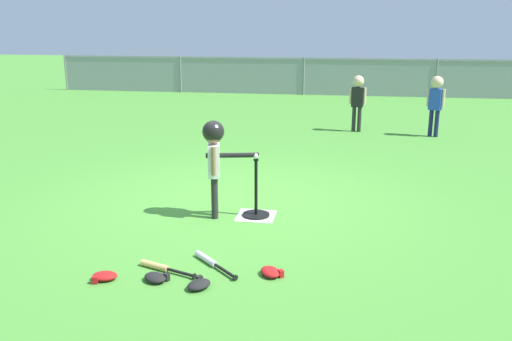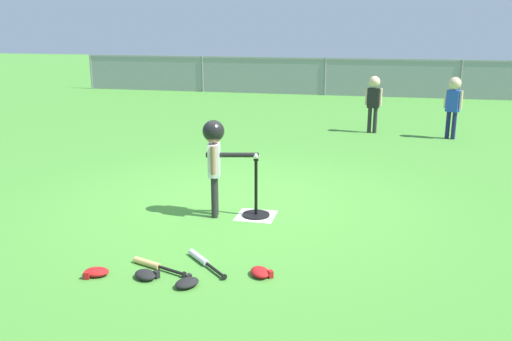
{
  "view_description": "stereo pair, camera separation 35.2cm",
  "coord_description": "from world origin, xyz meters",
  "px_view_note": "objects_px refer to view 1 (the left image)",
  "views": [
    {
      "loc": [
        1.3,
        -6.32,
        2.17
      ],
      "look_at": [
        0.34,
        -0.46,
        0.55
      ],
      "focal_mm": 37.85,
      "sensor_mm": 36.0,
      "label": 1
    },
    {
      "loc": [
        1.65,
        -6.25,
        2.17
      ],
      "look_at": [
        0.34,
        -0.46,
        0.55
      ],
      "focal_mm": 37.85,
      "sensor_mm": 36.0,
      "label": 2
    }
  ],
  "objects_px": {
    "baseball_on_tee": "(256,156)",
    "fielder_deep_left": "(436,98)",
    "glove_outfield_drop": "(199,284)",
    "glove_tossed_aside": "(156,278)",
    "batter_child": "(214,149)",
    "spare_bat_wood": "(160,267)",
    "glove_by_plate": "(104,276)",
    "fielder_near_right": "(358,96)",
    "glove_near_bats": "(271,272)",
    "spare_bat_silver": "(210,261)",
    "batting_tee": "(256,207)"
  },
  "relations": [
    {
      "from": "batting_tee",
      "to": "fielder_deep_left",
      "type": "height_order",
      "value": "fielder_deep_left"
    },
    {
      "from": "batting_tee",
      "to": "baseball_on_tee",
      "type": "distance_m",
      "value": 0.61
    },
    {
      "from": "batter_child",
      "to": "spare_bat_wood",
      "type": "height_order",
      "value": "batter_child"
    },
    {
      "from": "baseball_on_tee",
      "to": "fielder_deep_left",
      "type": "distance_m",
      "value": 5.79
    },
    {
      "from": "spare_bat_silver",
      "to": "fielder_deep_left",
      "type": "bearing_deg",
      "value": 65.61
    },
    {
      "from": "fielder_deep_left",
      "to": "spare_bat_wood",
      "type": "bearing_deg",
      "value": -116.7
    },
    {
      "from": "spare_bat_silver",
      "to": "spare_bat_wood",
      "type": "relative_size",
      "value": 0.88
    },
    {
      "from": "batting_tee",
      "to": "baseball_on_tee",
      "type": "relative_size",
      "value": 9.26
    },
    {
      "from": "batting_tee",
      "to": "fielder_deep_left",
      "type": "relative_size",
      "value": 0.57
    },
    {
      "from": "glove_near_bats",
      "to": "fielder_deep_left",
      "type": "bearing_deg",
      "value": 70.49
    },
    {
      "from": "fielder_deep_left",
      "to": "glove_outfield_drop",
      "type": "xyz_separation_m",
      "value": [
        -2.91,
        -6.94,
        -0.73
      ]
    },
    {
      "from": "glove_near_bats",
      "to": "glove_outfield_drop",
      "type": "bearing_deg",
      "value": -149.62
    },
    {
      "from": "baseball_on_tee",
      "to": "glove_tossed_aside",
      "type": "xyz_separation_m",
      "value": [
        -0.59,
        -1.78,
        -0.69
      ]
    },
    {
      "from": "batter_child",
      "to": "fielder_near_right",
      "type": "distance_m",
      "value": 5.73
    },
    {
      "from": "spare_bat_wood",
      "to": "glove_tossed_aside",
      "type": "height_order",
      "value": "glove_tossed_aside"
    },
    {
      "from": "fielder_near_right",
      "to": "spare_bat_silver",
      "type": "height_order",
      "value": "fielder_near_right"
    },
    {
      "from": "glove_by_plate",
      "to": "glove_tossed_aside",
      "type": "distance_m",
      "value": 0.46
    },
    {
      "from": "baseball_on_tee",
      "to": "glove_by_plate",
      "type": "xyz_separation_m",
      "value": [
        -1.05,
        -1.83,
        -0.69
      ]
    },
    {
      "from": "baseball_on_tee",
      "to": "batter_child",
      "type": "relative_size",
      "value": 0.07
    },
    {
      "from": "spare_bat_wood",
      "to": "fielder_deep_left",
      "type": "bearing_deg",
      "value": 63.3
    },
    {
      "from": "baseball_on_tee",
      "to": "fielder_near_right",
      "type": "relative_size",
      "value": 0.06
    },
    {
      "from": "fielder_near_right",
      "to": "glove_near_bats",
      "type": "xyz_separation_m",
      "value": [
        -0.84,
        -6.88,
        -0.71
      ]
    },
    {
      "from": "batter_child",
      "to": "spare_bat_wood",
      "type": "distance_m",
      "value": 1.66
    },
    {
      "from": "batter_child",
      "to": "glove_near_bats",
      "type": "bearing_deg",
      "value": -59.09
    },
    {
      "from": "baseball_on_tee",
      "to": "glove_outfield_drop",
      "type": "distance_m",
      "value": 1.97
    },
    {
      "from": "baseball_on_tee",
      "to": "glove_tossed_aside",
      "type": "distance_m",
      "value": 2.0
    },
    {
      "from": "baseball_on_tee",
      "to": "glove_by_plate",
      "type": "relative_size",
      "value": 0.3
    },
    {
      "from": "spare_bat_silver",
      "to": "glove_near_bats",
      "type": "relative_size",
      "value": 1.87
    },
    {
      "from": "glove_tossed_aside",
      "to": "batter_child",
      "type": "bearing_deg",
      "value": 85.41
    },
    {
      "from": "batting_tee",
      "to": "spare_bat_wood",
      "type": "height_order",
      "value": "batting_tee"
    },
    {
      "from": "batter_child",
      "to": "baseball_on_tee",
      "type": "bearing_deg",
      "value": 12.3
    },
    {
      "from": "fielder_deep_left",
      "to": "glove_tossed_aside",
      "type": "relative_size",
      "value": 4.41
    },
    {
      "from": "fielder_deep_left",
      "to": "glove_outfield_drop",
      "type": "relative_size",
      "value": 4.39
    },
    {
      "from": "glove_tossed_aside",
      "to": "glove_outfield_drop",
      "type": "distance_m",
      "value": 0.41
    },
    {
      "from": "glove_near_bats",
      "to": "batting_tee",
      "type": "bearing_deg",
      "value": 104.27
    },
    {
      "from": "batter_child",
      "to": "glove_by_plate",
      "type": "distance_m",
      "value": 1.98
    },
    {
      "from": "fielder_deep_left",
      "to": "fielder_near_right",
      "type": "bearing_deg",
      "value": 169.59
    },
    {
      "from": "batting_tee",
      "to": "glove_outfield_drop",
      "type": "bearing_deg",
      "value": -95.83
    },
    {
      "from": "baseball_on_tee",
      "to": "glove_near_bats",
      "type": "distance_m",
      "value": 1.7
    },
    {
      "from": "fielder_deep_left",
      "to": "glove_by_plate",
      "type": "height_order",
      "value": "fielder_deep_left"
    },
    {
      "from": "glove_by_plate",
      "to": "glove_near_bats",
      "type": "distance_m",
      "value": 1.47
    },
    {
      "from": "batter_child",
      "to": "glove_tossed_aside",
      "type": "xyz_separation_m",
      "value": [
        -0.13,
        -1.68,
        -0.77
      ]
    },
    {
      "from": "spare_bat_silver",
      "to": "glove_tossed_aside",
      "type": "bearing_deg",
      "value": -132.99
    },
    {
      "from": "batting_tee",
      "to": "spare_bat_wood",
      "type": "xyz_separation_m",
      "value": [
        -0.63,
        -1.56,
        -0.08
      ]
    },
    {
      "from": "fielder_deep_left",
      "to": "glove_tossed_aside",
      "type": "xyz_separation_m",
      "value": [
        -3.32,
        -6.88,
        -0.73
      ]
    },
    {
      "from": "batting_tee",
      "to": "glove_by_plate",
      "type": "xyz_separation_m",
      "value": [
        -1.05,
        -1.83,
        -0.07
      ]
    },
    {
      "from": "fielder_near_right",
      "to": "spare_bat_silver",
      "type": "relative_size",
      "value": 2.27
    },
    {
      "from": "batting_tee",
      "to": "glove_near_bats",
      "type": "relative_size",
      "value": 2.52
    },
    {
      "from": "glove_tossed_aside",
      "to": "glove_near_bats",
      "type": "bearing_deg",
      "value": 15.58
    },
    {
      "from": "fielder_near_right",
      "to": "spare_bat_wood",
      "type": "xyz_separation_m",
      "value": [
        -1.85,
        -6.94,
        -0.71
      ]
    }
  ]
}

